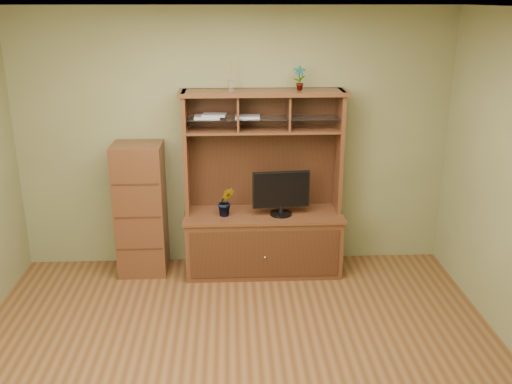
{
  "coord_description": "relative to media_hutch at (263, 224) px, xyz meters",
  "views": [
    {
      "loc": [
        -0.04,
        -3.8,
        2.76
      ],
      "look_at": [
        0.19,
        1.2,
        1.05
      ],
      "focal_mm": 40.0,
      "sensor_mm": 36.0,
      "label": 1
    }
  ],
  "objects": [
    {
      "name": "monitor",
      "position": [
        0.18,
        -0.08,
        0.37
      ],
      "size": [
        0.58,
        0.22,
        0.46
      ],
      "rotation": [
        0.0,
        0.0,
        0.08
      ],
      "color": "black",
      "rests_on": "media_hutch"
    },
    {
      "name": "magazines",
      "position": [
        -0.41,
        0.08,
        1.13
      ],
      "size": [
        0.65,
        0.21,
        0.04
      ],
      "color": "#AFB0B4",
      "rests_on": "media_hutch"
    },
    {
      "name": "reed_diffuser",
      "position": [
        -0.32,
        0.08,
        1.49
      ],
      "size": [
        0.06,
        0.06,
        0.29
      ],
      "color": "silver",
      "rests_on": "media_hutch"
    },
    {
      "name": "media_hutch",
      "position": [
        0.0,
        0.0,
        0.0
      ],
      "size": [
        1.66,
        0.61,
        1.9
      ],
      "color": "#452913",
      "rests_on": "room"
    },
    {
      "name": "side_cabinet",
      "position": [
        -1.27,
        0.03,
        0.17
      ],
      "size": [
        0.49,
        0.45,
        1.38
      ],
      "color": "#452913",
      "rests_on": "room"
    },
    {
      "name": "room",
      "position": [
        -0.29,
        -1.73,
        0.83
      ],
      "size": [
        4.54,
        4.04,
        2.74
      ],
      "color": "#553218",
      "rests_on": "ground"
    },
    {
      "name": "top_plant",
      "position": [
        0.35,
        0.08,
        1.5
      ],
      "size": [
        0.13,
        0.09,
        0.24
      ],
      "primitive_type": "imported",
      "rotation": [
        0.0,
        0.0,
        -0.0
      ],
      "color": "#326322",
      "rests_on": "media_hutch"
    },
    {
      "name": "orchid_plant",
      "position": [
        -0.39,
        -0.08,
        0.28
      ],
      "size": [
        0.17,
        0.14,
        0.31
      ],
      "primitive_type": "imported",
      "rotation": [
        0.0,
        0.0,
        0.03
      ],
      "color": "#2B6121",
      "rests_on": "media_hutch"
    }
  ]
}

